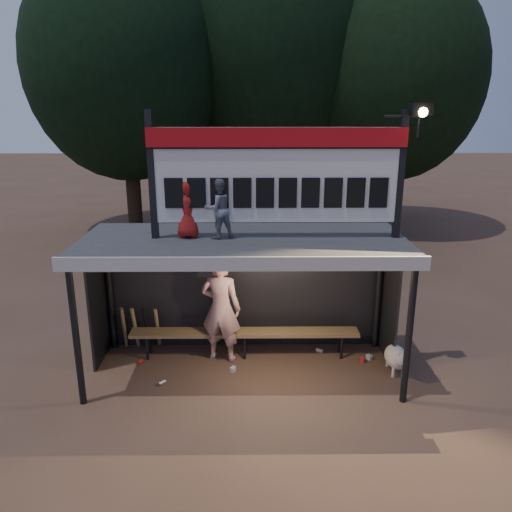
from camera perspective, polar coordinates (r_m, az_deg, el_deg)
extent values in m
plane|color=#4E3527|center=(8.58, -1.34, -13.04)|extent=(80.00, 80.00, 0.00)
imported|color=white|center=(8.57, -4.03, -6.00)|extent=(0.79, 0.62, 1.90)
imported|color=slate|center=(7.58, -4.30, 5.44)|extent=(0.56, 0.51, 0.92)
imported|color=maroon|center=(7.67, -7.82, 5.33)|extent=(0.46, 0.32, 0.88)
cube|color=#38383A|center=(7.71, -1.46, 1.70)|extent=(5.00, 2.00, 0.12)
cube|color=silver|center=(6.74, -1.58, -0.90)|extent=(5.10, 0.06, 0.20)
cylinder|color=black|center=(7.69, -19.89, -8.60)|extent=(0.10, 0.10, 2.20)
cylinder|color=black|center=(7.62, 17.09, -8.58)|extent=(0.10, 0.10, 2.20)
cylinder|color=black|center=(9.27, -16.36, -3.89)|extent=(0.10, 0.10, 2.20)
cylinder|color=black|center=(9.21, 13.82, -3.83)|extent=(0.10, 0.10, 2.20)
cube|color=black|center=(9.01, -1.31, -3.77)|extent=(5.00, 0.04, 2.20)
cube|color=black|center=(8.94, -17.65, -4.78)|extent=(0.04, 1.00, 2.20)
cube|color=black|center=(8.87, 15.07, -4.72)|extent=(0.04, 1.00, 2.20)
cylinder|color=black|center=(8.70, -1.36, 2.72)|extent=(5.00, 0.06, 0.06)
cube|color=black|center=(7.65, -11.81, 8.96)|extent=(0.10, 0.10, 1.90)
cube|color=black|center=(7.83, 16.17, 8.83)|extent=(0.10, 0.10, 1.90)
cube|color=silver|center=(7.51, 2.35, 9.16)|extent=(3.80, 0.08, 1.40)
cube|color=#B70D13|center=(7.41, 2.42, 13.40)|extent=(3.80, 0.04, 0.28)
cube|color=black|center=(7.42, 2.41, 12.25)|extent=(3.80, 0.02, 0.03)
cube|color=black|center=(7.58, -9.38, 7.11)|extent=(0.27, 0.03, 0.45)
cube|color=black|center=(7.54, -6.80, 7.16)|extent=(0.27, 0.03, 0.45)
cube|color=black|center=(7.51, -4.20, 7.19)|extent=(0.27, 0.03, 0.45)
cube|color=black|center=(7.49, -1.58, 7.21)|extent=(0.27, 0.03, 0.45)
cube|color=black|center=(7.50, 1.04, 7.22)|extent=(0.27, 0.03, 0.45)
cube|color=black|center=(7.51, 3.65, 7.21)|extent=(0.27, 0.03, 0.45)
cube|color=black|center=(7.55, 6.25, 7.19)|extent=(0.27, 0.03, 0.45)
cube|color=black|center=(7.59, 8.81, 7.15)|extent=(0.27, 0.03, 0.45)
cube|color=black|center=(7.66, 11.35, 7.10)|extent=(0.27, 0.03, 0.45)
cube|color=black|center=(7.73, 13.83, 7.04)|extent=(0.27, 0.03, 0.45)
cylinder|color=black|center=(7.75, 16.32, 15.07)|extent=(0.50, 0.04, 0.04)
cylinder|color=black|center=(7.83, 18.04, 13.84)|extent=(0.04, 0.04, 0.30)
cube|color=black|center=(7.78, 18.32, 15.64)|extent=(0.30, 0.22, 0.18)
sphere|color=#FFD88C|center=(7.69, 18.51, 15.32)|extent=(0.14, 0.14, 0.14)
cube|color=olive|center=(8.86, -1.32, -8.74)|extent=(4.00, 0.35, 0.06)
cylinder|color=black|center=(9.03, -12.34, -10.20)|extent=(0.05, 0.05, 0.45)
cylinder|color=black|center=(9.24, -12.05, -9.53)|extent=(0.05, 0.05, 0.45)
cylinder|color=black|center=(8.85, -1.32, -10.39)|extent=(0.05, 0.05, 0.45)
cylinder|color=black|center=(9.06, -1.30, -9.69)|extent=(0.05, 0.05, 0.45)
cylinder|color=black|center=(8.99, 9.76, -10.19)|extent=(0.05, 0.05, 0.45)
cylinder|color=black|center=(9.20, 9.50, -9.52)|extent=(0.05, 0.05, 0.45)
cylinder|color=#312215|center=(18.08, -13.91, 8.71)|extent=(0.50, 0.50, 3.74)
ellipsoid|color=black|center=(17.96, -14.78, 20.32)|extent=(6.46, 6.46, 7.48)
cylinder|color=black|center=(19.08, 2.10, 10.25)|extent=(0.50, 0.50, 4.18)
ellipsoid|color=black|center=(19.05, 2.24, 22.55)|extent=(7.22, 7.22, 8.36)
cylinder|color=#2F2215|center=(18.76, 14.67, 8.60)|extent=(0.50, 0.50, 3.52)
ellipsoid|color=black|center=(18.61, 15.49, 19.12)|extent=(6.08, 6.08, 7.04)
ellipsoid|color=silver|center=(8.76, 15.70, -11.03)|extent=(0.36, 0.58, 0.36)
sphere|color=beige|center=(8.48, 16.26, -11.36)|extent=(0.22, 0.22, 0.22)
cone|color=beige|center=(8.41, 16.45, -11.79)|extent=(0.10, 0.10, 0.10)
cone|color=beige|center=(8.41, 16.03, -10.84)|extent=(0.06, 0.06, 0.07)
cone|color=beige|center=(8.44, 16.69, -10.80)|extent=(0.06, 0.06, 0.07)
cylinder|color=silver|center=(8.67, 15.41, -12.66)|extent=(0.05, 0.05, 0.18)
cylinder|color=beige|center=(8.72, 16.44, -12.59)|extent=(0.05, 0.05, 0.18)
cylinder|color=silver|center=(8.98, 14.79, -11.54)|extent=(0.05, 0.05, 0.18)
cylinder|color=beige|center=(9.02, 15.79, -11.48)|extent=(0.05, 0.05, 0.18)
cylinder|color=beige|center=(8.99, 15.21, -9.75)|extent=(0.04, 0.16, 0.14)
cylinder|color=olive|center=(9.39, -14.83, -7.91)|extent=(0.08, 0.27, 0.84)
cylinder|color=#A3824C|center=(9.35, -13.63, -7.95)|extent=(0.09, 0.30, 0.83)
cylinder|color=black|center=(9.30, -12.42, -7.98)|extent=(0.08, 0.33, 0.83)
cylinder|color=#9E7D49|center=(9.26, -11.20, -8.01)|extent=(0.09, 0.35, 0.82)
cube|color=red|center=(9.02, 12.00, -11.54)|extent=(0.09, 0.12, 0.08)
cylinder|color=silver|center=(8.34, -10.70, -14.03)|extent=(0.13, 0.13, 0.07)
cube|color=beige|center=(8.56, -2.66, -12.80)|extent=(0.11, 0.12, 0.08)
cylinder|color=red|center=(9.01, -13.12, -11.71)|extent=(0.10, 0.13, 0.07)
cube|color=#B0B0B5|center=(9.13, 12.80, -11.22)|extent=(0.11, 0.12, 0.08)
cylinder|color=silver|center=(9.22, 7.26, -10.66)|extent=(0.13, 0.13, 0.07)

